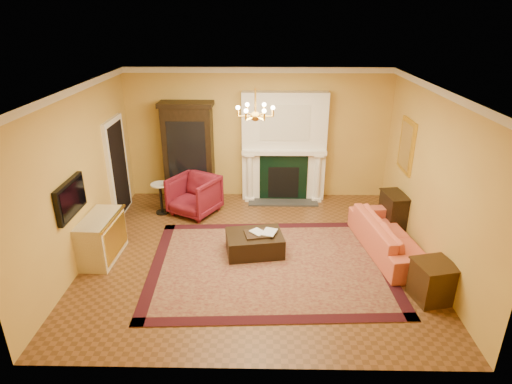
{
  "coord_description": "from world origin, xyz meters",
  "views": [
    {
      "loc": [
        0.13,
        -6.79,
        4.11
      ],
      "look_at": [
        0.0,
        0.3,
        1.1
      ],
      "focal_mm": 30.0,
      "sensor_mm": 36.0,
      "label": 1
    }
  ],
  "objects_px": {
    "wingback_armchair": "(194,194)",
    "end_table": "(432,282)",
    "pedestal_table": "(161,196)",
    "console_table": "(393,211)",
    "china_cabinet": "(189,154)",
    "coral_sofa": "(391,231)",
    "commode": "(102,238)",
    "leather_ottoman": "(255,243)"
  },
  "relations": [
    {
      "from": "wingback_armchair",
      "to": "console_table",
      "type": "distance_m",
      "value": 4.18
    },
    {
      "from": "wingback_armchair",
      "to": "commode",
      "type": "relative_size",
      "value": 0.87
    },
    {
      "from": "console_table",
      "to": "coral_sofa",
      "type": "bearing_deg",
      "value": -115.87
    },
    {
      "from": "pedestal_table",
      "to": "end_table",
      "type": "height_order",
      "value": "pedestal_table"
    },
    {
      "from": "pedestal_table",
      "to": "console_table",
      "type": "xyz_separation_m",
      "value": [
        4.87,
        -0.57,
        -0.05
      ]
    },
    {
      "from": "coral_sofa",
      "to": "console_table",
      "type": "bearing_deg",
      "value": -26.28
    },
    {
      "from": "china_cabinet",
      "to": "end_table",
      "type": "height_order",
      "value": "china_cabinet"
    },
    {
      "from": "commode",
      "to": "china_cabinet",
      "type": "bearing_deg",
      "value": 68.75
    },
    {
      "from": "coral_sofa",
      "to": "console_table",
      "type": "xyz_separation_m",
      "value": [
        0.32,
        0.98,
        -0.07
      ]
    },
    {
      "from": "china_cabinet",
      "to": "coral_sofa",
      "type": "distance_m",
      "value": 4.72
    },
    {
      "from": "commode",
      "to": "end_table",
      "type": "distance_m",
      "value": 5.56
    },
    {
      "from": "wingback_armchair",
      "to": "coral_sofa",
      "type": "distance_m",
      "value": 4.13
    },
    {
      "from": "commode",
      "to": "console_table",
      "type": "bearing_deg",
      "value": 15.37
    },
    {
      "from": "commode",
      "to": "console_table",
      "type": "relative_size",
      "value": 1.51
    },
    {
      "from": "wingback_armchair",
      "to": "pedestal_table",
      "type": "xyz_separation_m",
      "value": [
        -0.73,
        -0.02,
        -0.06
      ]
    },
    {
      "from": "end_table",
      "to": "console_table",
      "type": "bearing_deg",
      "value": 88.57
    },
    {
      "from": "china_cabinet",
      "to": "pedestal_table",
      "type": "distance_m",
      "value": 1.19
    },
    {
      "from": "wingback_armchair",
      "to": "end_table",
      "type": "bearing_deg",
      "value": -7.01
    },
    {
      "from": "end_table",
      "to": "console_table",
      "type": "relative_size",
      "value": 0.85
    },
    {
      "from": "china_cabinet",
      "to": "commode",
      "type": "relative_size",
      "value": 2.03
    },
    {
      "from": "commode",
      "to": "end_table",
      "type": "height_order",
      "value": "commode"
    },
    {
      "from": "coral_sofa",
      "to": "leather_ottoman",
      "type": "relative_size",
      "value": 2.17
    },
    {
      "from": "commode",
      "to": "end_table",
      "type": "bearing_deg",
      "value": -9.29
    },
    {
      "from": "pedestal_table",
      "to": "commode",
      "type": "bearing_deg",
      "value": -109.09
    },
    {
      "from": "china_cabinet",
      "to": "commode",
      "type": "distance_m",
      "value": 3.0
    },
    {
      "from": "wingback_armchair",
      "to": "china_cabinet",
      "type": "bearing_deg",
      "value": 133.58
    },
    {
      "from": "end_table",
      "to": "commode",
      "type": "bearing_deg",
      "value": 168.45
    },
    {
      "from": "coral_sofa",
      "to": "leather_ottoman",
      "type": "bearing_deg",
      "value": 83.83
    },
    {
      "from": "pedestal_table",
      "to": "leather_ottoman",
      "type": "xyz_separation_m",
      "value": [
        2.07,
        -1.65,
        -0.2
      ]
    },
    {
      "from": "pedestal_table",
      "to": "leather_ottoman",
      "type": "height_order",
      "value": "pedestal_table"
    },
    {
      "from": "china_cabinet",
      "to": "console_table",
      "type": "relative_size",
      "value": 3.07
    },
    {
      "from": "pedestal_table",
      "to": "commode",
      "type": "relative_size",
      "value": 0.65
    },
    {
      "from": "wingback_armchair",
      "to": "pedestal_table",
      "type": "relative_size",
      "value": 1.34
    },
    {
      "from": "pedestal_table",
      "to": "coral_sofa",
      "type": "bearing_deg",
      "value": -18.81
    },
    {
      "from": "coral_sofa",
      "to": "leather_ottoman",
      "type": "xyz_separation_m",
      "value": [
        -2.48,
        -0.1,
        -0.22
      ]
    },
    {
      "from": "china_cabinet",
      "to": "commode",
      "type": "height_order",
      "value": "china_cabinet"
    },
    {
      "from": "commode",
      "to": "leather_ottoman",
      "type": "relative_size",
      "value": 1.08
    },
    {
      "from": "end_table",
      "to": "leather_ottoman",
      "type": "height_order",
      "value": "end_table"
    },
    {
      "from": "pedestal_table",
      "to": "coral_sofa",
      "type": "xyz_separation_m",
      "value": [
        4.55,
        -1.55,
        0.02
      ]
    },
    {
      "from": "china_cabinet",
      "to": "coral_sofa",
      "type": "bearing_deg",
      "value": -29.9
    },
    {
      "from": "end_table",
      "to": "china_cabinet",
      "type": "bearing_deg",
      "value": 138.55
    },
    {
      "from": "china_cabinet",
      "to": "end_table",
      "type": "distance_m",
      "value": 5.77
    }
  ]
}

